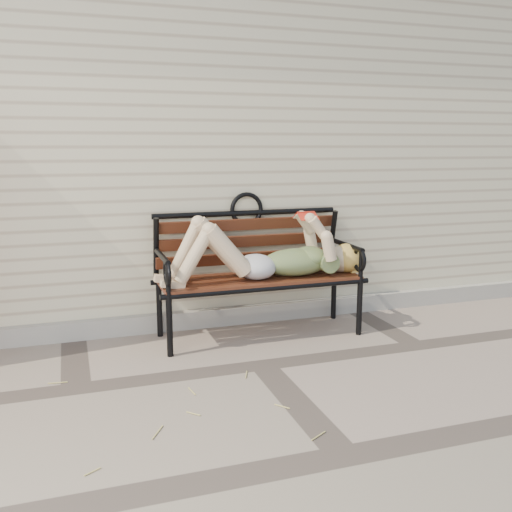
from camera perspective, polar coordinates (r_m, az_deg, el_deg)
name	(u,v)px	position (r m, az deg, el deg)	size (l,w,h in m)	color
ground	(263,365)	(4.06, 0.68, -10.85)	(80.00, 80.00, 0.00)	gray
house_wall	(177,146)	(6.68, -7.87, 10.83)	(8.00, 4.00, 3.00)	beige
foundation_strip	(226,316)	(4.91, -3.03, -6.01)	(8.00, 0.10, 0.15)	#9B988C
garden_bench	(256,256)	(4.60, -0.04, 0.00)	(1.75, 0.70, 1.13)	black
reading_woman	(263,254)	(4.46, 0.69, 0.16)	(1.65, 0.37, 0.52)	#0B3B4D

